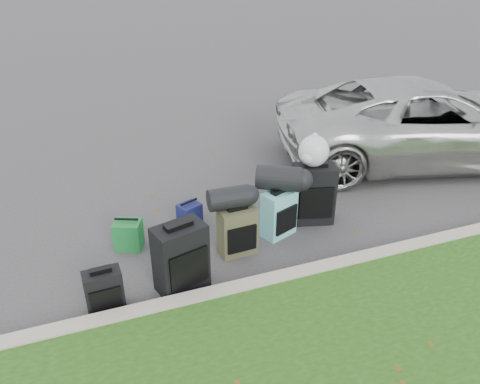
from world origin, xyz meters
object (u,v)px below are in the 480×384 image
object	(u,v)px
suv	(425,121)
tote_navy	(190,214)
suitcase_small_black	(104,291)
suitcase_teal	(279,214)
tote_green	(128,235)
suitcase_large_black_left	(181,258)
suitcase_large_black_right	(313,194)
suitcase_olive	(237,231)

from	to	relation	value
suv	tote_navy	distance (m)	4.29
suitcase_small_black	suitcase_teal	world-z (taller)	suitcase_teal
suv	tote_green	size ratio (longest dim) A/B	13.58
suitcase_large_black_left	suitcase_large_black_right	world-z (taller)	suitcase_large_black_right
suitcase_large_black_left	tote_green	world-z (taller)	suitcase_large_black_left
suv	suitcase_teal	world-z (taller)	suv
suitcase_small_black	suitcase_large_black_left	distance (m)	0.82
suv	suitcase_large_black_left	size ratio (longest dim) A/B	6.34
suitcase_small_black	suitcase_large_black_right	xyz separation A→B (m)	(2.74, 0.81, 0.16)
suitcase_olive	suitcase_small_black	bearing A→B (deg)	-166.24
suv	suitcase_small_black	size ratio (longest dim) A/B	10.48
suv	tote_green	distance (m)	5.13
suv	suitcase_teal	distance (m)	3.49
suitcase_teal	suitcase_olive	bearing A→B (deg)	175.34
suitcase_small_black	suitcase_olive	size ratio (longest dim) A/B	0.78
suitcase_small_black	suitcase_olive	bearing A→B (deg)	14.21
suitcase_large_black_right	tote_green	world-z (taller)	suitcase_large_black_right
suitcase_small_black	suitcase_teal	bearing A→B (deg)	14.16
suitcase_small_black	suitcase_large_black_left	world-z (taller)	suitcase_large_black_left
tote_navy	suitcase_large_black_right	bearing A→B (deg)	-39.18
suitcase_large_black_left	suitcase_large_black_right	distance (m)	2.08
suitcase_teal	tote_green	distance (m)	1.84
suitcase_olive	tote_green	world-z (taller)	suitcase_olive
suitcase_olive	suitcase_large_black_left	bearing A→B (deg)	-155.24
tote_navy	suitcase_olive	bearing A→B (deg)	-87.70
suv	suitcase_olive	distance (m)	4.13
suitcase_teal	tote_navy	distance (m)	1.17
suitcase_large_black_left	tote_green	xyz separation A→B (m)	(-0.42, 0.95, -0.20)
suitcase_olive	suitcase_large_black_right	size ratio (longest dim) A/B	0.74
suitcase_large_black_left	suitcase_teal	bearing A→B (deg)	7.82
suitcase_large_black_left	tote_navy	xyz separation A→B (m)	(0.40, 1.20, -0.23)
suitcase_teal	suv	bearing A→B (deg)	0.80
suitcase_large_black_right	tote_green	bearing A→B (deg)	-169.80
suv	tote_green	xyz separation A→B (m)	(-5.02, -0.96, -0.49)
suitcase_large_black_left	suitcase_large_black_right	size ratio (longest dim) A/B	0.96
suitcase_large_black_left	suitcase_small_black	bearing A→B (deg)	169.62
tote_green	tote_navy	bearing A→B (deg)	40.41
suitcase_olive	tote_green	xyz separation A→B (m)	(-1.19, 0.54, -0.12)
suv	suitcase_large_black_right	size ratio (longest dim) A/B	6.09
suv	suitcase_olive	xyz separation A→B (m)	(-3.83, -1.50, -0.37)
suitcase_small_black	tote_green	distance (m)	1.09
suitcase_olive	suitcase_teal	size ratio (longest dim) A/B	0.98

